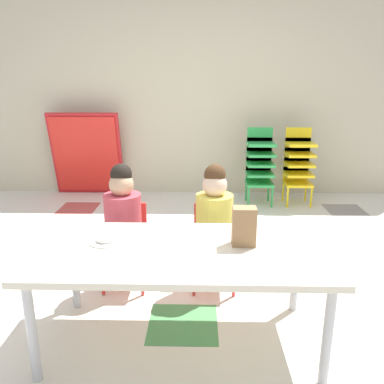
# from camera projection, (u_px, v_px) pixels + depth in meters

# --- Properties ---
(ground_plane) EXTENTS (6.17, 5.14, 0.02)m
(ground_plane) POSITION_uv_depth(u_px,v_px,m) (185.00, 288.00, 2.88)
(ground_plane) COLOR silver
(back_wall) EXTENTS (6.17, 0.10, 2.44)m
(back_wall) POSITION_uv_depth(u_px,v_px,m) (193.00, 100.00, 5.00)
(back_wall) COLOR beige
(back_wall) RESTS_ON ground_plane
(craft_table) EXTENTS (1.61, 0.78, 0.59)m
(craft_table) POSITION_uv_depth(u_px,v_px,m) (181.00, 257.00, 2.15)
(craft_table) COLOR beige
(craft_table) RESTS_ON ground_plane
(seated_child_near_camera) EXTENTS (0.32, 0.32, 0.92)m
(seated_child_near_camera) POSITION_uv_depth(u_px,v_px,m) (123.00, 215.00, 2.75)
(seated_child_near_camera) COLOR red
(seated_child_near_camera) RESTS_ON ground_plane
(seated_child_middle_seat) EXTENTS (0.32, 0.31, 0.92)m
(seated_child_middle_seat) POSITION_uv_depth(u_px,v_px,m) (214.00, 216.00, 2.73)
(seated_child_middle_seat) COLOR red
(seated_child_middle_seat) RESTS_ON ground_plane
(kid_chair_green_stack) EXTENTS (0.32, 0.30, 0.92)m
(kid_chair_green_stack) POSITION_uv_depth(u_px,v_px,m) (260.00, 162.00, 4.68)
(kid_chair_green_stack) COLOR green
(kid_chair_green_stack) RESTS_ON ground_plane
(kid_chair_yellow_stack) EXTENTS (0.32, 0.30, 0.92)m
(kid_chair_yellow_stack) POSITION_uv_depth(u_px,v_px,m) (298.00, 162.00, 4.67)
(kid_chair_yellow_stack) COLOR yellow
(kid_chair_yellow_stack) RESTS_ON ground_plane
(folded_activity_table) EXTENTS (0.90, 0.29, 1.09)m
(folded_activity_table) POSITION_uv_depth(u_px,v_px,m) (87.00, 155.00, 5.03)
(folded_activity_table) COLOR red
(folded_activity_table) RESTS_ON ground_plane
(paper_bag_brown) EXTENTS (0.13, 0.09, 0.22)m
(paper_bag_brown) POSITION_uv_depth(u_px,v_px,m) (244.00, 226.00, 2.15)
(paper_bag_brown) COLOR #9E754C
(paper_bag_brown) RESTS_ON craft_table
(paper_plate_near_edge) EXTENTS (0.18, 0.18, 0.01)m
(paper_plate_near_edge) POSITION_uv_depth(u_px,v_px,m) (105.00, 242.00, 2.21)
(paper_plate_near_edge) COLOR white
(paper_plate_near_edge) RESTS_ON craft_table
(donut_powdered_on_plate) EXTENTS (0.10, 0.10, 0.03)m
(donut_powdered_on_plate) POSITION_uv_depth(u_px,v_px,m) (105.00, 239.00, 2.21)
(donut_powdered_on_plate) COLOR white
(donut_powdered_on_plate) RESTS_ON craft_table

